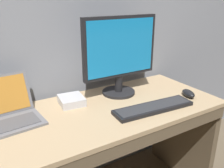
# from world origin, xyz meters

# --- Properties ---
(desk) EXTENTS (1.48, 0.62, 0.73)m
(desk) POSITION_xyz_m (0.00, -0.01, 0.50)
(desk) COLOR tan
(desk) RESTS_ON ground
(laptop_space_gray) EXTENTS (0.33, 0.31, 0.21)m
(laptop_space_gray) POSITION_xyz_m (-0.45, 0.13, 0.78)
(laptop_space_gray) COLOR slate
(laptop_space_gray) RESTS_ON desk
(external_monitor) EXTENTS (0.50, 0.21, 0.50)m
(external_monitor) POSITION_xyz_m (0.24, 0.14, 1.00)
(external_monitor) COLOR black
(external_monitor) RESTS_ON desk
(wired_keyboard) EXTENTS (0.49, 0.16, 0.02)m
(wired_keyboard) POSITION_xyz_m (0.28, -0.15, 0.74)
(wired_keyboard) COLOR black
(wired_keyboard) RESTS_ON desk
(computer_mouse) EXTENTS (0.09, 0.12, 0.04)m
(computer_mouse) POSITION_xyz_m (0.59, -0.13, 0.75)
(computer_mouse) COLOR black
(computer_mouse) RESTS_ON desk
(external_drive_box) EXTENTS (0.15, 0.17, 0.05)m
(external_drive_box) POSITION_xyz_m (-0.09, 0.16, 0.75)
(external_drive_box) COLOR silver
(external_drive_box) RESTS_ON desk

